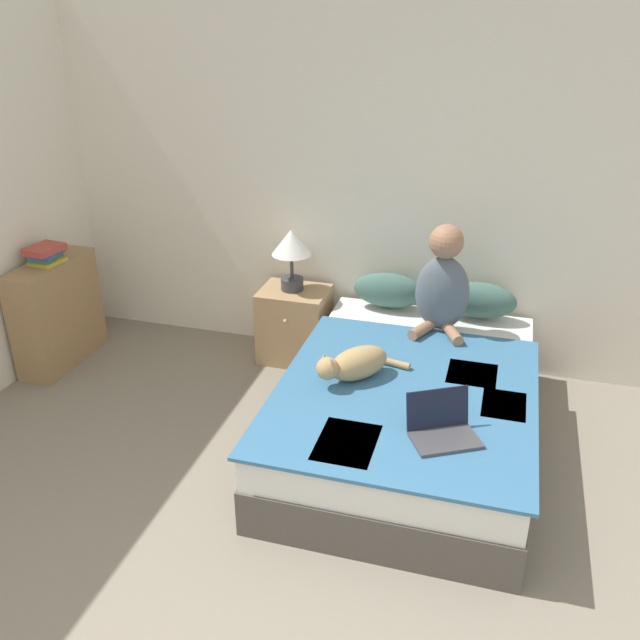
{
  "coord_description": "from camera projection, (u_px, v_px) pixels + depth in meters",
  "views": [
    {
      "loc": [
        0.77,
        -0.89,
        2.43
      ],
      "look_at": [
        -0.16,
        2.34,
        0.82
      ],
      "focal_mm": 38.0,
      "sensor_mm": 36.0,
      "label": 1
    }
  ],
  "objects": [
    {
      "name": "pillow_far",
      "position": [
        479.0,
        300.0,
        4.53
      ],
      "size": [
        0.5,
        0.21,
        0.25
      ],
      "color": "#42665B",
      "rests_on": "bed"
    },
    {
      "name": "book_stack_top",
      "position": [
        46.0,
        254.0,
        4.65
      ],
      "size": [
        0.22,
        0.26,
        0.12
      ],
      "color": "gold",
      "rests_on": "bookshelf"
    },
    {
      "name": "cat_tabby",
      "position": [
        355.0,
        364.0,
        3.8
      ],
      "size": [
        0.47,
        0.45,
        0.2
      ],
      "rotation": [
        0.0,
        0.0,
        -2.3
      ],
      "color": "tan",
      "rests_on": "bed"
    },
    {
      "name": "bookshelf",
      "position": [
        57.0,
        313.0,
        4.85
      ],
      "size": [
        0.26,
        0.73,
        0.77
      ],
      "color": "#99754C",
      "rests_on": "ground_plane"
    },
    {
      "name": "laptop_open",
      "position": [
        443.0,
        429.0,
        3.31
      ],
      "size": [
        0.4,
        0.37,
        0.22
      ],
      "rotation": [
        0.0,
        0.0,
        0.51
      ],
      "color": "#424247",
      "rests_on": "bed"
    },
    {
      "name": "nightstand",
      "position": [
        294.0,
        325.0,
        4.93
      ],
      "size": [
        0.48,
        0.41,
        0.54
      ],
      "color": "tan",
      "rests_on": "ground_plane"
    },
    {
      "name": "person_sitting",
      "position": [
        443.0,
        284.0,
        4.29
      ],
      "size": [
        0.35,
        0.35,
        0.7
      ],
      "color": "slate",
      "rests_on": "bed"
    },
    {
      "name": "bed",
      "position": [
        409.0,
        409.0,
        3.99
      ],
      "size": [
        1.41,
        2.05,
        0.47
      ],
      "color": "#4C4742",
      "rests_on": "ground_plane"
    },
    {
      "name": "wall_back",
      "position": [
        394.0,
        186.0,
        4.58
      ],
      "size": [
        5.83,
        0.05,
        2.55
      ],
      "color": "silver",
      "rests_on": "ground_plane"
    },
    {
      "name": "table_lamp",
      "position": [
        291.0,
        248.0,
        4.7
      ],
      "size": [
        0.28,
        0.28,
        0.44
      ],
      "color": "#38383D",
      "rests_on": "nightstand"
    },
    {
      "name": "pillow_near",
      "position": [
        389.0,
        290.0,
        4.69
      ],
      "size": [
        0.5,
        0.21,
        0.25
      ],
      "color": "#42665B",
      "rests_on": "bed"
    }
  ]
}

